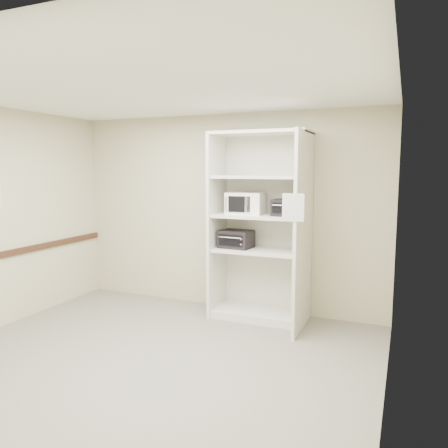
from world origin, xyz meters
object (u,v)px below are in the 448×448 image
at_px(shelving_unit, 263,233).
at_px(microwave, 246,203).
at_px(toaster_oven_lower, 236,239).
at_px(toaster_oven_upper, 288,208).

relative_size(shelving_unit, microwave, 5.20).
height_order(shelving_unit, toaster_oven_lower, shelving_unit).
height_order(shelving_unit, toaster_oven_upper, shelving_unit).
bearing_deg(microwave, toaster_oven_upper, -6.89).
xyz_separation_m(shelving_unit, toaster_oven_upper, (0.33, -0.04, 0.34)).
bearing_deg(shelving_unit, microwave, -179.48).
xyz_separation_m(shelving_unit, microwave, (-0.25, -0.00, 0.38)).
bearing_deg(toaster_oven_lower, microwave, 18.51).
distance_m(shelving_unit, toaster_oven_lower, 0.38).
bearing_deg(toaster_oven_lower, toaster_oven_upper, 4.68).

